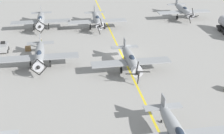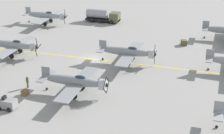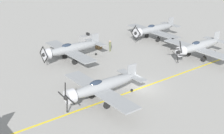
{
  "view_description": "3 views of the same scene",
  "coord_description": "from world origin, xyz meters",
  "px_view_note": "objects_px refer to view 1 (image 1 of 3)",
  "views": [
    {
      "loc": [
        9.72,
        47.59,
        21.74
      ],
      "look_at": [
        3.16,
        8.47,
        2.14
      ],
      "focal_mm": 50.0,
      "sensor_mm": 36.0,
      "label": 1
    },
    {
      "loc": [
        57.42,
        20.93,
        24.0
      ],
      "look_at": [
        6.28,
        5.24,
        1.66
      ],
      "focal_mm": 60.0,
      "sensor_mm": 36.0,
      "label": 2
    },
    {
      "loc": [
        -26.0,
        24.47,
        17.26
      ],
      "look_at": [
        0.72,
        4.05,
        3.63
      ],
      "focal_mm": 50.0,
      "sensor_mm": 36.0,
      "label": 3
    }
  ],
  "objects_px": {
    "tow_tractor": "(3,47)",
    "ground_crew_walking": "(41,43)",
    "airplane_mid_center": "(131,59)",
    "airplane_mid_right": "(40,55)",
    "airplane_near_left": "(183,10)",
    "airplane_near_center": "(97,19)",
    "airplane_near_right": "(41,20)",
    "supply_crate_by_tanker": "(28,49)",
    "airplane_far_center": "(177,133)"
  },
  "relations": [
    {
      "from": "airplane_far_center",
      "to": "airplane_mid_center",
      "type": "distance_m",
      "value": 17.89
    },
    {
      "from": "airplane_near_left",
      "to": "airplane_near_center",
      "type": "distance_m",
      "value": 20.49
    },
    {
      "from": "airplane_near_center",
      "to": "ground_crew_walking",
      "type": "relative_size",
      "value": 6.43
    },
    {
      "from": "airplane_near_center",
      "to": "airplane_far_center",
      "type": "bearing_deg",
      "value": 78.68
    },
    {
      "from": "ground_crew_walking",
      "to": "tow_tractor",
      "type": "bearing_deg",
      "value": 3.99
    },
    {
      "from": "ground_crew_walking",
      "to": "airplane_near_left",
      "type": "bearing_deg",
      "value": -158.43
    },
    {
      "from": "airplane_mid_right",
      "to": "airplane_far_center",
      "type": "relative_size",
      "value": 1.0
    },
    {
      "from": "ground_crew_walking",
      "to": "supply_crate_by_tanker",
      "type": "xyz_separation_m",
      "value": [
        2.27,
        0.77,
        -0.62
      ]
    },
    {
      "from": "airplane_near_left",
      "to": "airplane_far_center",
      "type": "xyz_separation_m",
      "value": [
        16.9,
        41.86,
        0.0
      ]
    },
    {
      "from": "airplane_near_center",
      "to": "ground_crew_walking",
      "type": "distance_m",
      "value": 14.3
    },
    {
      "from": "airplane_far_center",
      "to": "supply_crate_by_tanker",
      "type": "bearing_deg",
      "value": -73.44
    },
    {
      "from": "airplane_far_center",
      "to": "airplane_near_center",
      "type": "height_order",
      "value": "airplane_near_center"
    },
    {
      "from": "airplane_near_left",
      "to": "supply_crate_by_tanker",
      "type": "height_order",
      "value": "airplane_near_left"
    },
    {
      "from": "airplane_near_left",
      "to": "tow_tractor",
      "type": "xyz_separation_m",
      "value": [
        37.79,
        12.85,
        -1.22
      ]
    },
    {
      "from": "airplane_near_center",
      "to": "airplane_near_right",
      "type": "bearing_deg",
      "value": -24.45
    },
    {
      "from": "airplane_mid_center",
      "to": "supply_crate_by_tanker",
      "type": "xyz_separation_m",
      "value": [
        16.01,
        -10.81,
        -1.62
      ]
    },
    {
      "from": "airplane_mid_right",
      "to": "airplane_near_center",
      "type": "relative_size",
      "value": 1.0
    },
    {
      "from": "airplane_near_left",
      "to": "supply_crate_by_tanker",
      "type": "bearing_deg",
      "value": 12.91
    },
    {
      "from": "airplane_mid_center",
      "to": "airplane_near_center",
      "type": "bearing_deg",
      "value": -99.41
    },
    {
      "from": "tow_tractor",
      "to": "ground_crew_walking",
      "type": "height_order",
      "value": "ground_crew_walking"
    },
    {
      "from": "airplane_near_center",
      "to": "tow_tractor",
      "type": "xyz_separation_m",
      "value": [
        17.61,
        9.3,
        -1.22
      ]
    },
    {
      "from": "airplane_near_left",
      "to": "ground_crew_walking",
      "type": "distance_m",
      "value": 33.74
    },
    {
      "from": "airplane_mid_right",
      "to": "ground_crew_walking",
      "type": "bearing_deg",
      "value": -83.68
    },
    {
      "from": "airplane_mid_center",
      "to": "tow_tractor",
      "type": "height_order",
      "value": "airplane_mid_center"
    },
    {
      "from": "airplane_mid_center",
      "to": "supply_crate_by_tanker",
      "type": "distance_m",
      "value": 19.39
    },
    {
      "from": "airplane_far_center",
      "to": "ground_crew_walking",
      "type": "bearing_deg",
      "value": -77.55
    },
    {
      "from": "airplane_near_center",
      "to": "airplane_mid_right",
      "type": "bearing_deg",
      "value": 39.84
    },
    {
      "from": "airplane_mid_center",
      "to": "tow_tractor",
      "type": "distance_m",
      "value": 23.07
    },
    {
      "from": "airplane_far_center",
      "to": "airplane_near_right",
      "type": "bearing_deg",
      "value": -83.37
    },
    {
      "from": "airplane_mid_right",
      "to": "airplane_far_center",
      "type": "distance_m",
      "value": 26.18
    },
    {
      "from": "airplane_far_center",
      "to": "airplane_near_center",
      "type": "relative_size",
      "value": 1.0
    },
    {
      "from": "airplane_mid_right",
      "to": "airplane_mid_center",
      "type": "distance_m",
      "value": 14.18
    },
    {
      "from": "airplane_far_center",
      "to": "tow_tractor",
      "type": "relative_size",
      "value": 4.62
    },
    {
      "from": "airplane_near_left",
      "to": "airplane_mid_right",
      "type": "bearing_deg",
      "value": 24.1
    },
    {
      "from": "airplane_mid_right",
      "to": "airplane_mid_center",
      "type": "height_order",
      "value": "airplane_mid_center"
    },
    {
      "from": "airplane_far_center",
      "to": "supply_crate_by_tanker",
      "type": "relative_size",
      "value": 12.67
    },
    {
      "from": "airplane_near_left",
      "to": "airplane_near_right",
      "type": "relative_size",
      "value": 1.0
    },
    {
      "from": "airplane_mid_center",
      "to": "ground_crew_walking",
      "type": "bearing_deg",
      "value": -56.67
    },
    {
      "from": "airplane_near_left",
      "to": "airplane_near_right",
      "type": "height_order",
      "value": "airplane_near_left"
    },
    {
      "from": "airplane_near_center",
      "to": "ground_crew_walking",
      "type": "bearing_deg",
      "value": 22.15
    },
    {
      "from": "tow_tractor",
      "to": "ground_crew_walking",
      "type": "relative_size",
      "value": 1.39
    },
    {
      "from": "airplane_mid_right",
      "to": "tow_tractor",
      "type": "bearing_deg",
      "value": -41.99
    },
    {
      "from": "tow_tractor",
      "to": "ground_crew_walking",
      "type": "distance_m",
      "value": 6.44
    },
    {
      "from": "airplane_near_left",
      "to": "supply_crate_by_tanker",
      "type": "distance_m",
      "value": 36.16
    },
    {
      "from": "tow_tractor",
      "to": "ground_crew_walking",
      "type": "bearing_deg",
      "value": -176.01
    },
    {
      "from": "airplane_mid_center",
      "to": "ground_crew_walking",
      "type": "xyz_separation_m",
      "value": [
        13.74,
        -11.58,
        -0.99
      ]
    },
    {
      "from": "airplane_far_center",
      "to": "tow_tractor",
      "type": "distance_m",
      "value": 35.77
    },
    {
      "from": "airplane_near_right",
      "to": "airplane_mid_center",
      "type": "height_order",
      "value": "airplane_mid_center"
    },
    {
      "from": "tow_tractor",
      "to": "airplane_near_left",
      "type": "bearing_deg",
      "value": -161.22
    },
    {
      "from": "airplane_near_right",
      "to": "ground_crew_walking",
      "type": "bearing_deg",
      "value": 85.38
    }
  ]
}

